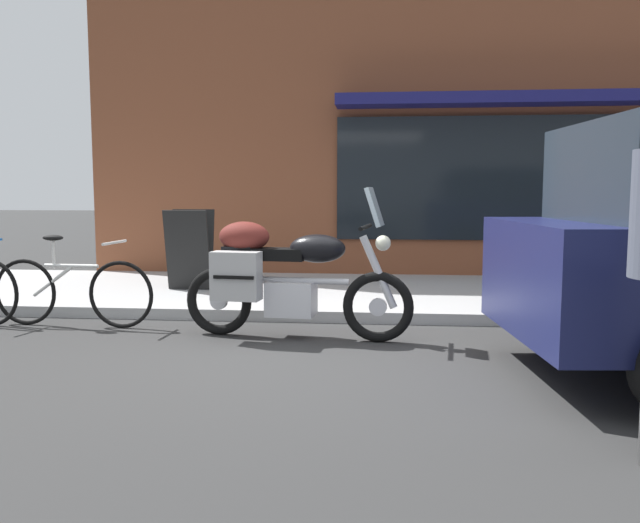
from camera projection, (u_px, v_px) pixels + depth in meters
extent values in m
plane|color=#303030|center=(322.00, 352.00, 5.55)|extent=(80.00, 80.00, 0.00)
torus|color=black|center=(378.00, 307.00, 5.89)|extent=(0.65, 0.16, 0.65)
cylinder|color=silver|center=(378.00, 307.00, 5.89)|extent=(0.17, 0.08, 0.16)
torus|color=black|center=(219.00, 301.00, 6.20)|extent=(0.65, 0.16, 0.65)
cylinder|color=silver|center=(219.00, 301.00, 6.20)|extent=(0.17, 0.08, 0.16)
cube|color=silver|center=(291.00, 298.00, 6.05)|extent=(0.47, 0.35, 0.32)
cylinder|color=silver|center=(296.00, 280.00, 6.02)|extent=(0.99, 0.17, 0.06)
ellipsoid|color=black|center=(317.00, 249.00, 5.95)|extent=(0.55, 0.33, 0.26)
cube|color=black|center=(273.00, 254.00, 6.04)|extent=(0.62, 0.30, 0.11)
cube|color=black|center=(239.00, 256.00, 6.11)|extent=(0.30, 0.25, 0.18)
cylinder|color=silver|center=(378.00, 272.00, 5.85)|extent=(0.35, 0.11, 0.67)
cylinder|color=black|center=(365.00, 227.00, 5.84)|extent=(0.10, 0.62, 0.04)
cube|color=silver|center=(374.00, 207.00, 5.80)|extent=(0.18, 0.33, 0.35)
sphere|color=#EAEACC|center=(383.00, 243.00, 5.82)|extent=(0.14, 0.14, 0.14)
cube|color=#A6A6A6|center=(236.00, 276.00, 5.88)|extent=(0.46, 0.25, 0.44)
cube|color=black|center=(233.00, 277.00, 5.78)|extent=(0.37, 0.06, 0.03)
ellipsoid|color=#591E19|center=(244.00, 237.00, 6.08)|extent=(0.51, 0.37, 0.28)
torus|color=black|center=(121.00, 295.00, 6.48)|extent=(0.68, 0.08, 0.68)
torus|color=black|center=(25.00, 292.00, 6.65)|extent=(0.68, 0.08, 0.68)
cylinder|color=silver|center=(71.00, 266.00, 6.54)|extent=(0.57, 0.07, 0.04)
cylinder|color=silver|center=(53.00, 281.00, 6.59)|extent=(0.45, 0.06, 0.33)
cylinder|color=silver|center=(54.00, 254.00, 6.55)|extent=(0.03, 0.03, 0.30)
ellipsoid|color=black|center=(53.00, 238.00, 6.54)|extent=(0.23, 0.11, 0.06)
cylinder|color=silver|center=(114.00, 243.00, 6.44)|extent=(0.06, 0.48, 0.03)
cylinder|color=black|center=(571.00, 312.00, 5.60)|extent=(0.68, 0.28, 0.66)
cube|color=black|center=(187.00, 250.00, 8.15)|extent=(0.55, 0.21, 1.01)
cube|color=black|center=(192.00, 249.00, 8.36)|extent=(0.55, 0.21, 1.01)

